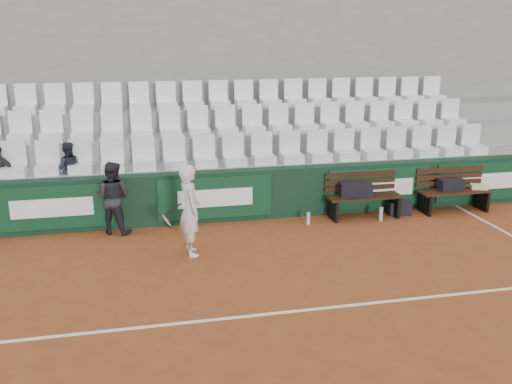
# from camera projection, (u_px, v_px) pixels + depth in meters

# --- Properties ---
(ground) EXTENTS (80.00, 80.00, 0.00)m
(ground) POSITION_uv_depth(u_px,v_px,m) (273.00, 314.00, 7.58)
(ground) COLOR #954621
(ground) RESTS_ON ground
(court_baseline) EXTENTS (18.00, 0.06, 0.01)m
(court_baseline) POSITION_uv_depth(u_px,v_px,m) (273.00, 313.00, 7.58)
(court_baseline) COLOR white
(court_baseline) RESTS_ON ground
(back_barrier) EXTENTS (18.00, 0.34, 1.00)m
(back_barrier) POSITION_uv_depth(u_px,v_px,m) (228.00, 195.00, 11.21)
(back_barrier) COLOR #10311D
(back_barrier) RESTS_ON ground
(grandstand_tier_front) EXTENTS (18.00, 0.95, 1.00)m
(grandstand_tier_front) POSITION_uv_depth(u_px,v_px,m) (219.00, 187.00, 11.79)
(grandstand_tier_front) COLOR #979794
(grandstand_tier_front) RESTS_ON ground
(grandstand_tier_mid) EXTENTS (18.00, 0.95, 1.45)m
(grandstand_tier_mid) POSITION_uv_depth(u_px,v_px,m) (213.00, 166.00, 12.62)
(grandstand_tier_mid) COLOR #989895
(grandstand_tier_mid) RESTS_ON ground
(grandstand_tier_back) EXTENTS (18.00, 0.95, 1.90)m
(grandstand_tier_back) POSITION_uv_depth(u_px,v_px,m) (207.00, 148.00, 13.45)
(grandstand_tier_back) COLOR gray
(grandstand_tier_back) RESTS_ON ground
(grandstand_rear_wall) EXTENTS (18.00, 0.30, 4.40)m
(grandstand_rear_wall) POSITION_uv_depth(u_px,v_px,m) (202.00, 92.00, 13.70)
(grandstand_rear_wall) COLOR gray
(grandstand_rear_wall) RESTS_ON ground
(seat_row_front) EXTENTS (11.90, 0.44, 0.63)m
(seat_row_front) POSITION_uv_depth(u_px,v_px,m) (220.00, 150.00, 11.40)
(seat_row_front) COLOR white
(seat_row_front) RESTS_ON grandstand_tier_front
(seat_row_mid) EXTENTS (11.90, 0.44, 0.63)m
(seat_row_mid) POSITION_uv_depth(u_px,v_px,m) (213.00, 121.00, 12.17)
(seat_row_mid) COLOR white
(seat_row_mid) RESTS_ON grandstand_tier_mid
(seat_row_back) EXTENTS (11.90, 0.44, 0.63)m
(seat_row_back) POSITION_uv_depth(u_px,v_px,m) (206.00, 95.00, 12.94)
(seat_row_back) COLOR white
(seat_row_back) RESTS_ON grandstand_tier_back
(bench_left) EXTENTS (1.50, 0.56, 0.45)m
(bench_left) POSITION_uv_depth(u_px,v_px,m) (364.00, 206.00, 11.43)
(bench_left) COLOR black
(bench_left) RESTS_ON ground
(bench_right) EXTENTS (1.50, 0.56, 0.45)m
(bench_right) POSITION_uv_depth(u_px,v_px,m) (453.00, 201.00, 11.81)
(bench_right) COLOR #371B10
(bench_right) RESTS_ON ground
(sports_bag_left) EXTENTS (0.66, 0.39, 0.26)m
(sports_bag_left) POSITION_uv_depth(u_px,v_px,m) (356.00, 190.00, 11.29)
(sports_bag_left) COLOR black
(sports_bag_left) RESTS_ON bench_left
(sports_bag_right) EXTENTS (0.53, 0.27, 0.24)m
(sports_bag_right) POSITION_uv_depth(u_px,v_px,m) (451.00, 185.00, 11.73)
(sports_bag_right) COLOR black
(sports_bag_right) RESTS_ON bench_right
(towel) EXTENTS (0.38, 0.32, 0.09)m
(towel) POSITION_uv_depth(u_px,v_px,m) (479.00, 187.00, 11.85)
(towel) COLOR beige
(towel) RESTS_ON bench_right
(sports_bag_ground) EXTENTS (0.48, 0.33, 0.27)m
(sports_bag_ground) POSITION_uv_depth(u_px,v_px,m) (399.00, 208.00, 11.63)
(sports_bag_ground) COLOR black
(sports_bag_ground) RESTS_ON ground
(water_bottle_near) EXTENTS (0.07, 0.07, 0.24)m
(water_bottle_near) POSITION_uv_depth(u_px,v_px,m) (308.00, 219.00, 11.01)
(water_bottle_near) COLOR silver
(water_bottle_near) RESTS_ON ground
(water_bottle_far) EXTENTS (0.08, 0.08, 0.28)m
(water_bottle_far) POSITION_uv_depth(u_px,v_px,m) (381.00, 214.00, 11.23)
(water_bottle_far) COLOR #ADBDC4
(water_bottle_far) RESTS_ON ground
(tennis_player) EXTENTS (0.71, 0.60, 1.54)m
(tennis_player) POSITION_uv_depth(u_px,v_px,m) (190.00, 210.00, 9.41)
(tennis_player) COLOR silver
(tennis_player) RESTS_ON ground
(ball_kid) EXTENTS (0.81, 0.74, 1.35)m
(ball_kid) POSITION_uv_depth(u_px,v_px,m) (113.00, 198.00, 10.43)
(ball_kid) COLOR #212229
(ball_kid) RESTS_ON ground
(spectator_c) EXTENTS (0.51, 0.40, 1.04)m
(spectator_c) POSITION_uv_depth(u_px,v_px,m) (66.00, 146.00, 10.79)
(spectator_c) COLOR #1D212C
(spectator_c) RESTS_ON grandstand_tier_front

